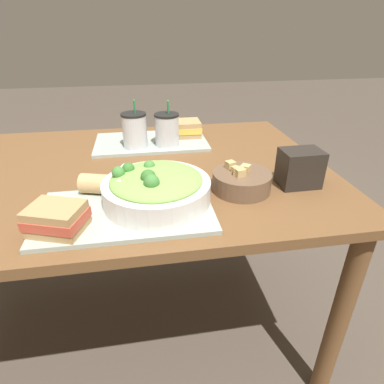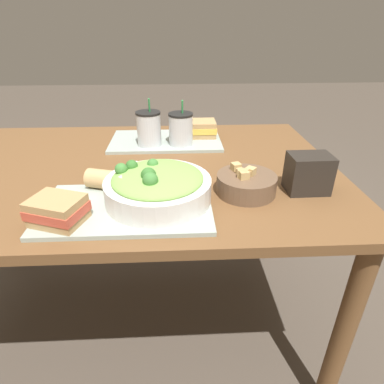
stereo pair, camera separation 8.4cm
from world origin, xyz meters
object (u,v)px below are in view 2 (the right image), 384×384
(salad_bowl, at_px, (157,185))
(sandwich_near, at_px, (57,210))
(soup_bowl, at_px, (246,183))
(napkin_folded, at_px, (145,168))
(drink_cup_red, at_px, (181,130))
(baguette_near, at_px, (114,180))
(chip_bag, at_px, (308,173))
(drink_cup_dark, at_px, (149,130))
(sandwich_far, at_px, (200,128))

(salad_bowl, xyz_separation_m, sandwich_near, (-0.24, -0.10, -0.01))
(soup_bowl, height_order, napkin_folded, soup_bowl)
(drink_cup_red, relative_size, napkin_folded, 1.13)
(baguette_near, relative_size, chip_bag, 1.37)
(sandwich_near, height_order, drink_cup_red, drink_cup_red)
(salad_bowl, bearing_deg, sandwich_near, -157.93)
(drink_cup_red, bearing_deg, soup_bowl, -65.25)
(soup_bowl, height_order, drink_cup_dark, drink_cup_dark)
(salad_bowl, xyz_separation_m, sandwich_far, (0.15, 0.54, -0.01))
(salad_bowl, distance_m, drink_cup_red, 0.45)
(drink_cup_dark, distance_m, napkin_folded, 0.22)
(baguette_near, bearing_deg, napkin_folded, -7.18)
(chip_bag, bearing_deg, sandwich_near, -168.22)
(soup_bowl, distance_m, sandwich_far, 0.50)
(napkin_folded, bearing_deg, chip_bag, -20.54)
(soup_bowl, relative_size, baguette_near, 1.04)
(sandwich_far, distance_m, drink_cup_dark, 0.23)
(soup_bowl, height_order, chip_bag, chip_bag)
(drink_cup_red, distance_m, napkin_folded, 0.25)
(drink_cup_red, bearing_deg, chip_bag, -47.03)
(drink_cup_dark, relative_size, chip_bag, 1.49)
(soup_bowl, distance_m, sandwich_near, 0.51)
(baguette_near, height_order, chip_bag, chip_bag)
(salad_bowl, height_order, drink_cup_red, drink_cup_red)
(sandwich_far, bearing_deg, soup_bowl, -78.40)
(sandwich_far, xyz_separation_m, drink_cup_red, (-0.08, -0.10, 0.03))
(drink_cup_dark, bearing_deg, sandwich_near, -108.95)
(sandwich_near, distance_m, drink_cup_red, 0.62)
(napkin_folded, bearing_deg, soup_bowl, -31.35)
(chip_bag, height_order, napkin_folded, chip_bag)
(salad_bowl, xyz_separation_m, drink_cup_dark, (-0.05, 0.44, 0.02))
(drink_cup_dark, xyz_separation_m, chip_bag, (0.49, -0.39, -0.02))
(salad_bowl, xyz_separation_m, baguette_near, (-0.13, 0.07, -0.02))
(baguette_near, relative_size, napkin_folded, 1.08)
(salad_bowl, relative_size, chip_bag, 2.38)
(salad_bowl, relative_size, drink_cup_dark, 1.59)
(salad_bowl, distance_m, chip_bag, 0.44)
(salad_bowl, distance_m, napkin_folded, 0.25)
(salad_bowl, relative_size, soup_bowl, 1.67)
(chip_bag, bearing_deg, drink_cup_dark, 140.42)
(salad_bowl, bearing_deg, drink_cup_red, 80.79)
(sandwich_near, distance_m, drink_cup_dark, 0.57)
(salad_bowl, bearing_deg, baguette_near, 151.80)
(sandwich_near, height_order, sandwich_far, same)
(sandwich_far, bearing_deg, salad_bowl, -105.53)
(drink_cup_dark, relative_size, drink_cup_red, 1.04)
(chip_bag, bearing_deg, salad_bowl, -173.68)
(drink_cup_dark, bearing_deg, soup_bowl, -52.20)
(salad_bowl, height_order, chip_bag, salad_bowl)
(soup_bowl, xyz_separation_m, sandwich_far, (-0.10, 0.49, 0.01))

